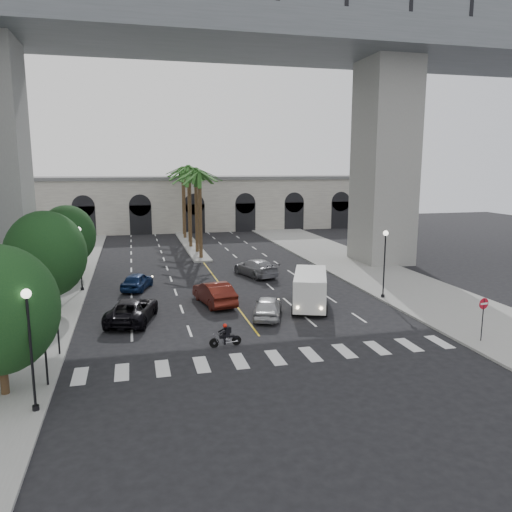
{
  "coord_description": "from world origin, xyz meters",
  "views": [
    {
      "loc": [
        -7.14,
        -25.91,
        10.18
      ],
      "look_at": [
        0.78,
        6.0,
        4.21
      ],
      "focal_mm": 35.0,
      "sensor_mm": 36.0,
      "label": 1
    }
  ],
  "objects": [
    {
      "name": "ground",
      "position": [
        0.0,
        0.0,
        0.0
      ],
      "size": [
        140.0,
        140.0,
        0.0
      ],
      "primitive_type": "plane",
      "color": "black",
      "rests_on": "ground"
    },
    {
      "name": "sidewalk_left",
      "position": [
        -15.0,
        15.0,
        0.07
      ],
      "size": [
        8.0,
        100.0,
        0.15
      ],
      "primitive_type": "cube",
      "color": "gray",
      "rests_on": "ground"
    },
    {
      "name": "sidewalk_right",
      "position": [
        15.0,
        15.0,
        0.07
      ],
      "size": [
        8.0,
        100.0,
        0.15
      ],
      "primitive_type": "cube",
      "color": "gray",
      "rests_on": "ground"
    },
    {
      "name": "median",
      "position": [
        0.0,
        38.0,
        0.1
      ],
      "size": [
        2.0,
        24.0,
        0.2
      ],
      "primitive_type": "cube",
      "color": "gray",
      "rests_on": "ground"
    },
    {
      "name": "pier_building",
      "position": [
        0.0,
        55.0,
        4.27
      ],
      "size": [
        71.0,
        10.5,
        8.5
      ],
      "color": "silver",
      "rests_on": "ground"
    },
    {
      "name": "bridge",
      "position": [
        3.42,
        22.0,
        18.51
      ],
      "size": [
        75.0,
        13.0,
        26.0
      ],
      "color": "gray",
      "rests_on": "ground"
    },
    {
      "name": "palm_a",
      "position": [
        0.0,
        28.0,
        9.1
      ],
      "size": [
        3.2,
        3.2,
        10.3
      ],
      "color": "#47331E",
      "rests_on": "ground"
    },
    {
      "name": "palm_b",
      "position": [
        0.1,
        32.0,
        9.37
      ],
      "size": [
        3.2,
        3.2,
        10.6
      ],
      "color": "#47331E",
      "rests_on": "ground"
    },
    {
      "name": "palm_c",
      "position": [
        -0.2,
        36.0,
        8.91
      ],
      "size": [
        3.2,
        3.2,
        10.1
      ],
      "color": "#47331E",
      "rests_on": "ground"
    },
    {
      "name": "palm_d",
      "position": [
        0.15,
        40.0,
        9.65
      ],
      "size": [
        3.2,
        3.2,
        10.9
      ],
      "color": "#47331E",
      "rests_on": "ground"
    },
    {
      "name": "palm_e",
      "position": [
        -0.1,
        44.0,
        9.19
      ],
      "size": [
        3.2,
        3.2,
        10.4
      ],
      "color": "#47331E",
      "rests_on": "ground"
    },
    {
      "name": "palm_f",
      "position": [
        0.2,
        48.0,
        9.46
      ],
      "size": [
        3.2,
        3.2,
        10.7
      ],
      "color": "#47331E",
      "rests_on": "ground"
    },
    {
      "name": "street_tree_mid",
      "position": [
        -13.0,
        10.0,
        4.21
      ],
      "size": [
        5.44,
        5.44,
        7.21
      ],
      "color": "#382616",
      "rests_on": "ground"
    },
    {
      "name": "street_tree_far",
      "position": [
        -13.0,
        22.0,
        3.9
      ],
      "size": [
        5.04,
        5.04,
        6.68
      ],
      "color": "#382616",
      "rests_on": "ground"
    },
    {
      "name": "lamp_post_left_near",
      "position": [
        -11.4,
        -5.0,
        3.22
      ],
      "size": [
        0.4,
        0.4,
        5.35
      ],
      "color": "black",
      "rests_on": "ground"
    },
    {
      "name": "lamp_post_left_far",
      "position": [
        -11.4,
        16.0,
        3.22
      ],
      "size": [
        0.4,
        0.4,
        5.35
      ],
      "color": "black",
      "rests_on": "ground"
    },
    {
      "name": "lamp_post_right",
      "position": [
        11.4,
        8.0,
        3.22
      ],
      "size": [
        0.4,
        0.4,
        5.35
      ],
      "color": "black",
      "rests_on": "ground"
    },
    {
      "name": "traffic_signal_near",
      "position": [
        -11.3,
        -2.5,
        2.51
      ],
      "size": [
        0.25,
        0.18,
        3.65
      ],
      "color": "black",
      "rests_on": "ground"
    },
    {
      "name": "traffic_signal_far",
      "position": [
        -11.3,
        1.5,
        2.51
      ],
      "size": [
        0.25,
        0.18,
        3.65
      ],
      "color": "black",
      "rests_on": "ground"
    },
    {
      "name": "motorcycle_rider",
      "position": [
        -2.25,
        0.84,
        0.61
      ],
      "size": [
        1.88,
        0.51,
        1.35
      ],
      "rotation": [
        0.0,
        0.0,
        0.09
      ],
      "color": "black",
      "rests_on": "ground"
    },
    {
      "name": "car_a",
      "position": [
        1.5,
        5.57,
        0.75
      ],
      "size": [
        3.14,
        4.74,
        1.5
      ],
      "primitive_type": "imported",
      "rotation": [
        0.0,
        0.0,
        2.8
      ],
      "color": "#A7A8AC",
      "rests_on": "ground"
    },
    {
      "name": "car_b",
      "position": [
        -1.5,
        9.7,
        0.86
      ],
      "size": [
        2.74,
        5.45,
        1.72
      ],
      "primitive_type": "imported",
      "rotation": [
        0.0,
        0.0,
        3.33
      ],
      "color": "#551811",
      "rests_on": "ground"
    },
    {
      "name": "car_c",
      "position": [
        -7.44,
        6.93,
        0.79
      ],
      "size": [
        3.91,
        6.12,
        1.57
      ],
      "primitive_type": "imported",
      "rotation": [
        0.0,
        0.0,
        2.89
      ],
      "color": "black",
      "rests_on": "ground"
    },
    {
      "name": "car_d",
      "position": [
        3.8,
        18.33,
        0.8
      ],
      "size": [
        3.7,
        5.93,
        1.6
      ],
      "primitive_type": "imported",
      "rotation": [
        0.0,
        0.0,
        3.42
      ],
      "color": "slate",
      "rests_on": "ground"
    },
    {
      "name": "car_e",
      "position": [
        -7.01,
        15.65,
        0.72
      ],
      "size": [
        3.03,
        4.58,
        1.45
      ],
      "primitive_type": "imported",
      "rotation": [
        0.0,
        0.0,
        2.8
      ],
      "color": "navy",
      "rests_on": "ground"
    },
    {
      "name": "cargo_van",
      "position": [
        5.1,
        7.13,
        1.43
      ],
      "size": [
        4.23,
        6.42,
        2.56
      ],
      "rotation": [
        0.0,
        0.0,
        -0.37
      ],
      "color": "silver",
      "rests_on": "ground"
    },
    {
      "name": "pedestrian_b",
      "position": [
        -12.63,
        7.42,
        1.09
      ],
      "size": [
        1.16,
        1.13,
        1.89
      ],
      "primitive_type": "imported",
      "rotation": [
        0.0,
        0.0,
        -0.67
      ],
      "color": "black",
      "rests_on": "sidewalk_left"
    },
    {
      "name": "do_not_enter_sign",
      "position": [
        12.22,
        -2.24,
        1.97
      ],
      "size": [
        0.66,
        0.12,
        2.71
      ],
      "rotation": [
        0.0,
        0.0,
        0.14
      ],
      "color": "black",
      "rests_on": "ground"
    }
  ]
}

